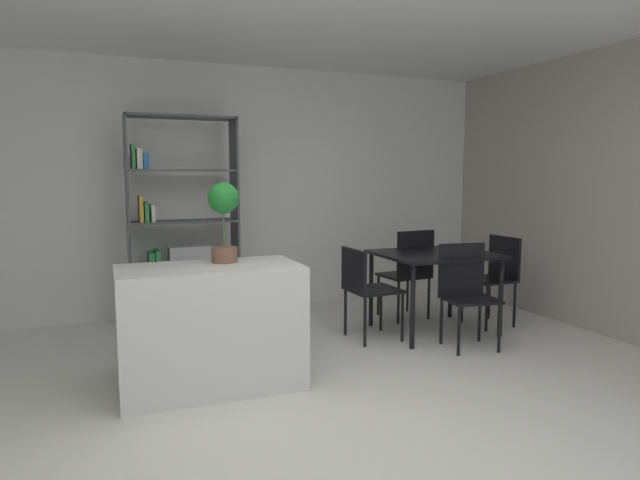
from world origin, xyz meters
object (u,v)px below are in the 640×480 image
Objects in this scene: dining_chair_far at (410,267)px; open_bookshelf at (178,233)px; kitchen_island at (211,327)px; dining_chair_near at (466,286)px; dining_table at (434,261)px; dining_chair_window_side at (496,271)px; potted_plant_on_island at (223,212)px; dining_chair_island_side at (365,284)px.

open_bookshelf is at bearing -23.33° from dining_chair_far.
kitchen_island is 1.39× the size of dining_chair_near.
kitchen_island is 1.19× the size of dining_table.
open_bookshelf reaches higher than dining_chair_window_side.
dining_chair_window_side is at bearing 10.02° from potted_plant_on_island.
dining_chair_far is at bearing -125.44° from dining_chair_window_side.
dining_chair_window_side is at bearing 11.95° from kitchen_island.
open_bookshelf is at bearing -114.89° from dining_chair_window_side.
dining_table is at bearing 99.94° from dining_chair_near.
kitchen_island is at bearing -164.41° from dining_table.
dining_chair_near is at bearing -124.62° from dining_chair_island_side.
dining_table is 1.25× the size of dining_chair_island_side.
kitchen_island reaches higher than dining_table.
dining_chair_island_side is (-0.76, -0.00, -0.18)m from dining_table.
dining_table is 1.12× the size of dining_chair_far.
dining_chair_far is (-0.00, 0.97, 0.02)m from dining_chair_near.
potted_plant_on_island is 2.50m from dining_chair_far.
kitchen_island is at bearing 110.19° from dining_chair_island_side.
dining_table is (2.18, 0.51, -0.56)m from potted_plant_on_island.
potted_plant_on_island reaches higher than kitchen_island.
kitchen_island is at bearing -136.00° from potted_plant_on_island.
dining_table is at bearing 15.59° from kitchen_island.
potted_plant_on_island reaches higher than dining_table.
dining_chair_island_side is (1.56, 0.64, 0.08)m from kitchen_island.
open_bookshelf is at bearing 151.62° from dining_table.
dining_chair_island_side is at bearing -38.96° from open_bookshelf.
potted_plant_on_island is 1.68m from dining_chair_island_side.
potted_plant_on_island is 2.31m from dining_chair_near.
dining_chair_near is 1.01× the size of dining_chair_window_side.
open_bookshelf reaches higher than kitchen_island.
open_bookshelf is 2.62m from dining_table.
dining_chair_island_side is 0.91m from dining_chair_far.
open_bookshelf is 2.46× the size of dining_chair_island_side.
kitchen_island is 2.42m from dining_table.
dining_chair_window_side is at bearing 42.14° from dining_chair_near.
kitchen_island is 1.41× the size of dining_chair_window_side.
dining_chair_far is at bearing -59.84° from dining_chair_island_side.
kitchen_island is 0.60× the size of open_bookshelf.
dining_chair_far is at bearing -18.20° from open_bookshelf.
dining_chair_near is 0.89m from dining_chair_window_side.
potted_plant_on_island is at bearing 19.35° from dining_chair_far.
potted_plant_on_island reaches higher than dining_chair_island_side.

